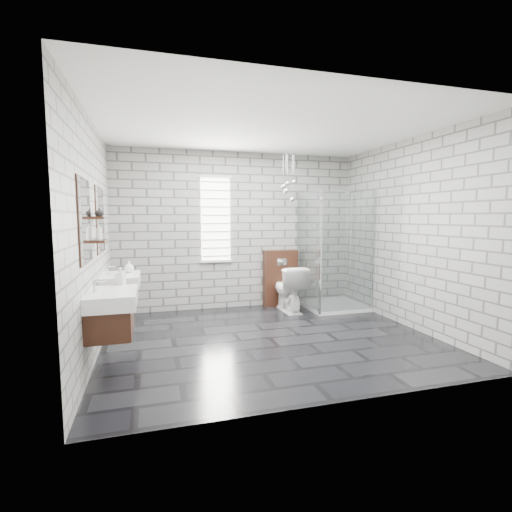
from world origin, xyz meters
name	(u,v)px	position (x,y,z in m)	size (l,w,h in m)	color
floor	(270,339)	(0.00, 0.00, -0.01)	(4.20, 3.60, 0.02)	black
ceiling	(271,127)	(0.00, 0.00, 2.71)	(4.20, 3.60, 0.02)	white
wall_back	(238,231)	(0.00, 1.81, 1.35)	(4.20, 0.02, 2.70)	gray
wall_front	(339,246)	(0.00, -1.81, 1.35)	(4.20, 0.02, 2.70)	gray
wall_left	(92,238)	(-2.11, 0.00, 1.35)	(0.02, 3.60, 2.70)	gray
wall_right	(410,234)	(2.11, 0.00, 1.35)	(0.02, 3.60, 2.70)	gray
vanity_left	(108,301)	(-1.91, -0.62, 0.76)	(0.47, 0.70, 1.57)	#391D11
vanity_right	(118,282)	(-1.91, 0.53, 0.76)	(0.47, 0.70, 1.57)	#391D11
shelf_lower	(100,241)	(-2.03, -0.05, 1.32)	(0.14, 0.30, 0.03)	#391D11
shelf_upper	(99,218)	(-2.03, -0.05, 1.58)	(0.14, 0.30, 0.03)	#391D11
window	(216,219)	(-0.40, 1.78, 1.55)	(0.56, 0.05, 1.48)	white
cistern_panel	(280,278)	(0.75, 1.70, 0.50)	(0.60, 0.20, 1.00)	#391D11
flush_plate	(282,262)	(0.75, 1.60, 0.80)	(0.18, 0.01, 0.12)	silver
shower_enclosure	(331,280)	(1.50, 1.18, 0.50)	(1.00, 1.00, 2.03)	white
pendant_cluster	(288,188)	(0.77, 1.37, 2.08)	(0.27, 0.24, 0.86)	silver
toilet	(289,288)	(0.75, 1.26, 0.39)	(0.43, 0.76, 0.77)	white
soap_bottle_a	(121,276)	(-1.81, -0.24, 0.94)	(0.08, 0.09, 0.19)	#B2B2B2
soap_bottle_b	(129,267)	(-1.77, 0.65, 0.93)	(0.13, 0.13, 0.16)	#B2B2B2
soap_bottle_c	(99,232)	(-2.02, -0.17, 1.43)	(0.07, 0.07, 0.18)	#B2B2B2
vase	(99,212)	(-2.02, -0.05, 1.64)	(0.09, 0.09, 0.10)	#B2B2B2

